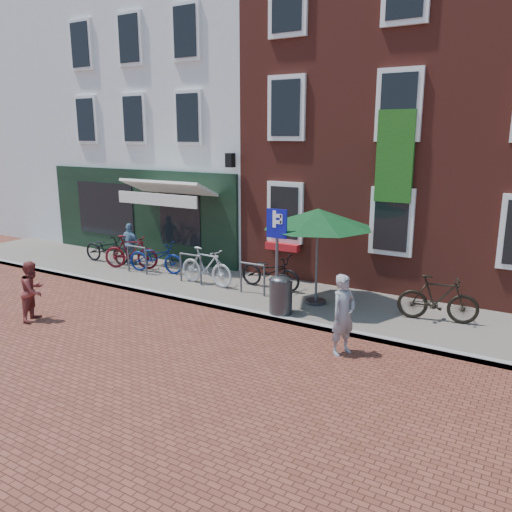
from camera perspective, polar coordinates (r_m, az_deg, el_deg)
The scene contains 17 objects.
ground at distance 12.63m, azimuth -5.19°, elevation -5.73°, with size 80.00×80.00×0.00m, color brown.
sidewalk at distance 13.30m, azimuth 2.13°, elevation -4.45°, with size 24.00×3.00×0.10m, color slate.
building_stucco at distance 20.53m, azimuth -5.27°, elevation 14.40°, with size 8.00×8.00×9.00m, color silver.
building_brick_mid at distance 17.38m, azimuth 14.47°, elevation 15.89°, with size 6.00×8.00×10.00m, color maroon.
filler_left at distance 25.67m, azimuth -19.33°, elevation 13.52°, with size 7.00×8.00×9.00m, color silver.
litter_bin at distance 11.76m, azimuth 2.78°, elevation -4.06°, with size 0.53×0.53×0.97m.
parking_sign at distance 11.45m, azimuth 2.33°, elevation 1.44°, with size 0.50×0.08×2.43m.
parasol at distance 12.15m, azimuth 6.93°, elevation 4.60°, with size 2.63×2.63×2.43m.
woman at distance 9.93m, azimuth 9.70°, elevation -6.46°, with size 0.57×0.38×1.57m, color gray.
boy at distance 12.63m, azimuth -23.58°, elevation -3.57°, with size 0.67×0.52×1.37m, color brown.
cafe_person at distance 16.63m, azimuth -13.83°, elevation 1.32°, with size 0.77×0.32×1.31m, color #6F96B4.
bicycle_0 at distance 17.06m, azimuth -16.26°, elevation 0.82°, with size 0.62×1.77×0.93m, color black.
bicycle_1 at distance 16.09m, azimuth -13.74°, elevation 0.42°, with size 0.49×1.72×1.03m, color #510B12.
bicycle_2 at distance 15.51m, azimuth -11.08°, elevation -0.12°, with size 0.62×1.77×0.93m, color navy.
bicycle_3 at distance 14.02m, azimuth -5.56°, elevation -1.16°, with size 0.49×1.72×1.03m, color #B1B1B3.
bicycle_4 at distance 13.65m, azimuth 1.59°, elevation -1.73°, with size 0.62×1.77×0.93m, color black.
bicycle_5 at distance 11.95m, azimuth 19.59°, elevation -4.49°, with size 0.49×1.72×1.03m, color black.
Camera 1 is at (7.08, -9.60, 4.13)m, focal length 35.94 mm.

